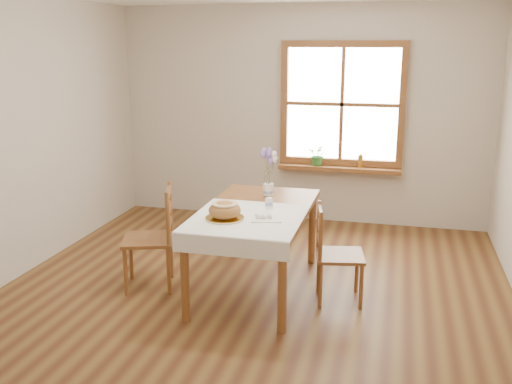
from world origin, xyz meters
TOP-DOWN VIEW (x-y plane):
  - ground at (0.00, 0.00)m, footprint 5.00×5.00m
  - room_walls at (0.00, 0.00)m, footprint 4.60×5.10m
  - window at (0.50, 2.47)m, footprint 1.46×0.08m
  - window_sill at (0.50, 2.40)m, footprint 1.46×0.20m
  - dining_table at (0.00, 0.30)m, footprint 0.90×1.60m
  - table_linen at (0.00, -0.00)m, footprint 0.91×0.99m
  - chair_left at (-0.95, 0.10)m, footprint 0.57×0.56m
  - chair_right at (0.75, 0.24)m, footprint 0.48×0.46m
  - bread_plate at (-0.16, -0.09)m, footprint 0.32×0.32m
  - bread_loaf at (-0.16, -0.09)m, footprint 0.26×0.26m
  - egg_napkin at (0.17, -0.01)m, footprint 0.29×0.26m
  - eggs at (0.17, -0.01)m, footprint 0.22×0.21m
  - salt_shaker at (0.12, 0.31)m, footprint 0.06×0.06m
  - pepper_shaker at (0.11, 0.30)m, footprint 0.06×0.06m
  - flower_vase at (0.01, 0.74)m, footprint 0.13×0.13m
  - lavender_bouquet at (0.01, 0.74)m, footprint 0.18×0.18m
  - potted_plant at (0.24, 2.40)m, footprint 0.30×0.32m
  - amber_bottle at (0.75, 2.40)m, footprint 0.06×0.06m

SIDE VIEW (x-z plane):
  - ground at x=0.00m, z-range 0.00..0.00m
  - chair_right at x=0.75m, z-range 0.00..0.84m
  - chair_left at x=-0.95m, z-range 0.00..0.93m
  - dining_table at x=0.00m, z-range 0.29..1.04m
  - window_sill at x=0.50m, z-range 0.66..0.71m
  - table_linen at x=0.00m, z-range 0.75..0.76m
  - egg_napkin at x=0.17m, z-range 0.76..0.77m
  - bread_plate at x=-0.16m, z-range 0.76..0.78m
  - eggs at x=0.17m, z-range 0.77..0.81m
  - amber_bottle at x=0.75m, z-range 0.71..0.88m
  - flower_vase at x=0.01m, z-range 0.75..0.86m
  - salt_shaker at x=0.12m, z-range 0.76..0.86m
  - pepper_shaker at x=0.11m, z-range 0.76..0.86m
  - potted_plant at x=0.24m, z-range 0.71..0.91m
  - bread_loaf at x=-0.16m, z-range 0.78..0.92m
  - lavender_bouquet at x=0.01m, z-range 0.86..1.19m
  - window at x=0.50m, z-range 0.72..2.18m
  - room_walls at x=0.00m, z-range 0.38..3.03m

